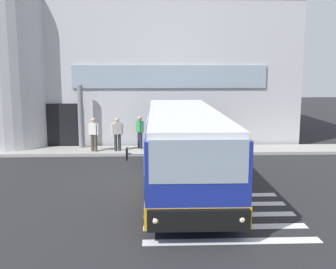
{
  "coord_description": "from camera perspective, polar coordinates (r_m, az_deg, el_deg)",
  "views": [
    {
      "loc": [
        0.06,
        -15.06,
        4.15
      ],
      "look_at": [
        0.71,
        1.13,
        1.5
      ],
      "focal_mm": 42.33,
      "sensor_mm": 36.0,
      "label": 1
    }
  ],
  "objects": [
    {
      "name": "passenger_by_doorway",
      "position": [
        19.83,
        -7.33,
        0.4
      ],
      "size": [
        0.56,
        0.47,
        1.68
      ],
      "color": "#2D2D33",
      "rests_on": "boarding_curb"
    },
    {
      "name": "passenger_at_curb_edge",
      "position": [
        20.35,
        -4.08,
        0.58
      ],
      "size": [
        0.39,
        0.51,
        1.68
      ],
      "color": "#1E2338",
      "rests_on": "boarding_curb"
    },
    {
      "name": "ground_plane",
      "position": [
        15.63,
        -2.46,
        -6.16
      ],
      "size": [
        80.0,
        90.0,
        0.02
      ],
      "primitive_type": "cube",
      "color": "#232326",
      "rests_on": "ground"
    },
    {
      "name": "passenger_near_column",
      "position": [
        19.87,
        -10.64,
        0.24
      ],
      "size": [
        0.54,
        0.36,
        1.68
      ],
      "color": "#4C4233",
      "rests_on": "boarding_curb"
    },
    {
      "name": "bus_main_foreground",
      "position": [
        14.49,
        2.2,
        -1.93
      ],
      "size": [
        3.12,
        10.69,
        2.7
      ],
      "color": "navy",
      "rests_on": "ground"
    },
    {
      "name": "terminal_building",
      "position": [
        26.59,
        -3.93,
        9.11
      ],
      "size": [
        18.04,
        13.8,
        8.18
      ],
      "color": "#B7B7BC",
      "rests_on": "ground"
    },
    {
      "name": "boarding_curb",
      "position": [
        20.28,
        -2.44,
        -2.32
      ],
      "size": [
        20.24,
        2.0,
        0.15
      ],
      "primitive_type": "cube",
      "color": "#9E9B93",
      "rests_on": "ground"
    },
    {
      "name": "bay_paint_stripes",
      "position": [
        11.79,
        7.47,
        -11.39
      ],
      "size": [
        4.4,
        3.96,
        0.01
      ],
      "color": "silver",
      "rests_on": "ground"
    },
    {
      "name": "entry_support_column",
      "position": [
        20.93,
        -12.46,
        2.53
      ],
      "size": [
        0.28,
        0.28,
        3.24
      ],
      "primitive_type": "cylinder",
      "color": "slate",
      "rests_on": "boarding_curb"
    }
  ]
}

